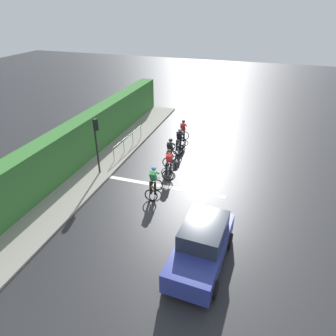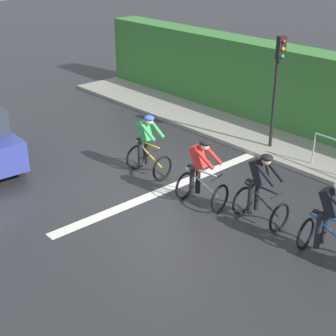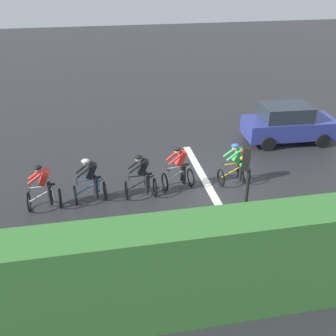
% 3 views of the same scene
% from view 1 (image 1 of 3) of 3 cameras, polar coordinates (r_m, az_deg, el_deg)
% --- Properties ---
extents(ground_plane, '(80.00, 80.00, 0.00)m').
position_cam_1_polar(ground_plane, '(16.34, -1.64, -3.97)').
color(ground_plane, '#28282B').
extents(sidewalk_kerb, '(2.80, 22.02, 0.12)m').
position_cam_1_polar(sidewalk_kerb, '(19.59, -12.14, 1.53)').
color(sidewalk_kerb, gray).
rests_on(sidewalk_kerb, ground).
extents(stone_wall_low, '(0.44, 22.02, 0.61)m').
position_cam_1_polar(stone_wall_low, '(19.92, -14.47, 2.52)').
color(stone_wall_low, gray).
rests_on(stone_wall_low, ground).
extents(hedge_wall, '(1.10, 22.02, 2.63)m').
position_cam_1_polar(hedge_wall, '(19.66, -15.58, 5.25)').
color(hedge_wall, '#387533').
rests_on(hedge_wall, ground).
extents(road_marking_stop_line, '(7.00, 0.30, 0.01)m').
position_cam_1_polar(road_marking_stop_line, '(16.60, -1.26, -3.37)').
color(road_marking_stop_line, silver).
rests_on(road_marking_stop_line, ground).
extents(cyclist_lead, '(0.73, 1.11, 1.66)m').
position_cam_1_polar(cyclist_lead, '(21.29, 2.81, 6.66)').
color(cyclist_lead, black).
rests_on(cyclist_lead, ground).
extents(cyclist_second, '(0.79, 1.15, 1.66)m').
position_cam_1_polar(cyclist_second, '(19.89, 2.11, 5.00)').
color(cyclist_second, black).
rests_on(cyclist_second, ground).
extents(cyclist_mid, '(0.69, 1.08, 1.66)m').
position_cam_1_polar(cyclist_mid, '(18.39, 0.41, 2.91)').
color(cyclist_mid, black).
rests_on(cyclist_mid, ground).
extents(cyclist_fourth, '(0.84, 1.17, 1.66)m').
position_cam_1_polar(cyclist_fourth, '(17.07, 0.21, 0.71)').
color(cyclist_fourth, black).
rests_on(cyclist_fourth, ground).
extents(cyclist_trailing, '(0.75, 1.12, 1.66)m').
position_cam_1_polar(cyclist_trailing, '(15.39, -2.71, -2.77)').
color(cyclist_trailing, black).
rests_on(cyclist_trailing, ground).
extents(car_navy, '(2.06, 4.19, 1.76)m').
position_cam_1_polar(car_navy, '(11.80, 6.35, -14.08)').
color(car_navy, navy).
rests_on(car_navy, ground).
extents(traffic_light_near_crossing, '(0.26, 0.30, 3.34)m').
position_cam_1_polar(traffic_light_near_crossing, '(17.18, -13.23, 5.39)').
color(traffic_light_near_crossing, black).
rests_on(traffic_light_near_crossing, ground).
extents(pedestrian_railing_kerbside, '(0.19, 4.03, 1.03)m').
position_cam_1_polar(pedestrian_railing_kerbside, '(20.45, -7.47, 5.49)').
color(pedestrian_railing_kerbside, '#999EA3').
rests_on(pedestrian_railing_kerbside, ground).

